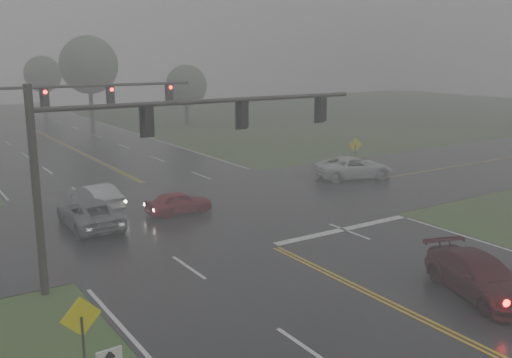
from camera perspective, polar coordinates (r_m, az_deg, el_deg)
main_road at (r=31.43m, az=-4.30°, el=-3.86°), size 18.00×160.00×0.02m
cross_street at (r=33.14m, az=-5.98°, el=-3.03°), size 120.00×14.00×0.02m
stop_bar at (r=29.56m, az=8.75°, el=-5.05°), size 8.50×0.50×0.01m
sedan_maroon at (r=23.25m, az=21.33°, el=-10.78°), size 3.55×5.53×1.49m
sedan_red at (r=32.34m, az=-7.68°, el=-3.47°), size 3.79×1.62×1.28m
sedan_silver at (r=34.27m, az=-15.73°, el=-2.92°), size 2.12×4.64×1.48m
car_grey at (r=30.83m, az=-16.20°, el=-4.68°), size 2.48×5.28×1.46m
pickup_white at (r=41.63m, az=9.73°, el=0.08°), size 6.07×4.08×1.54m
signal_gantry_near at (r=23.08m, az=-10.20°, el=3.98°), size 14.82×0.34×7.80m
signal_gantry_far at (r=38.12m, az=-19.97°, el=6.60°), size 14.21×0.39×7.67m
sign_diamond_west at (r=16.08m, az=-17.00°, el=-14.05°), size 1.12×0.13×2.70m
sign_diamond_east at (r=43.32m, az=9.90°, el=2.97°), size 1.08×0.31×2.66m
tree_ne_a at (r=78.43m, az=-16.38°, el=10.89°), size 7.50×7.50×11.01m
tree_e_near at (r=71.22m, az=-6.99°, el=9.26°), size 5.05×5.05×7.41m
tree_n_far at (r=95.94m, az=-20.55°, el=9.78°), size 5.71×5.71×8.38m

